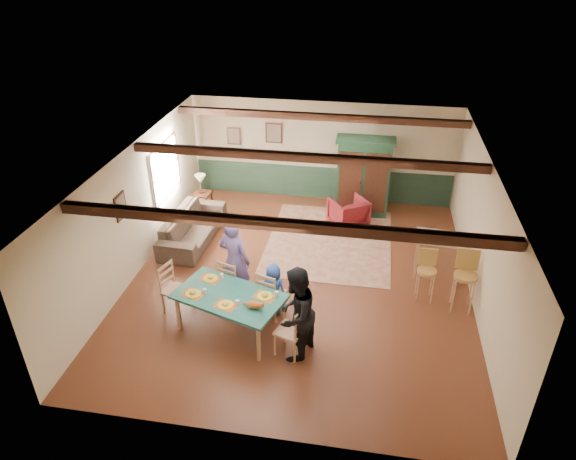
% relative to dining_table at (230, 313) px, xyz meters
% --- Properties ---
extents(floor, '(8.00, 8.00, 0.00)m').
position_rel_dining_table_xyz_m(floor, '(1.01, 1.81, -0.40)').
color(floor, '#4E2415').
rests_on(floor, ground).
extents(wall_back, '(7.00, 0.02, 2.70)m').
position_rel_dining_table_xyz_m(wall_back, '(1.01, 5.81, 0.95)').
color(wall_back, beige).
rests_on(wall_back, floor).
extents(wall_left, '(0.02, 8.00, 2.70)m').
position_rel_dining_table_xyz_m(wall_left, '(-2.49, 1.81, 0.95)').
color(wall_left, beige).
rests_on(wall_left, floor).
extents(wall_right, '(0.02, 8.00, 2.70)m').
position_rel_dining_table_xyz_m(wall_right, '(4.51, 1.81, 0.95)').
color(wall_right, beige).
rests_on(wall_right, floor).
extents(ceiling, '(7.00, 8.00, 0.02)m').
position_rel_dining_table_xyz_m(ceiling, '(1.01, 1.81, 2.30)').
color(ceiling, white).
rests_on(ceiling, wall_back).
extents(wainscot_back, '(6.95, 0.03, 0.90)m').
position_rel_dining_table_xyz_m(wainscot_back, '(1.01, 5.79, 0.05)').
color(wainscot_back, '#1E3829').
rests_on(wainscot_back, floor).
extents(ceiling_beam_front, '(6.95, 0.16, 0.16)m').
position_rel_dining_table_xyz_m(ceiling_beam_front, '(1.01, -0.49, 2.21)').
color(ceiling_beam_front, black).
rests_on(ceiling_beam_front, ceiling).
extents(ceiling_beam_mid, '(6.95, 0.16, 0.16)m').
position_rel_dining_table_xyz_m(ceiling_beam_mid, '(1.01, 2.21, 2.21)').
color(ceiling_beam_mid, black).
rests_on(ceiling_beam_mid, ceiling).
extents(ceiling_beam_back, '(6.95, 0.16, 0.16)m').
position_rel_dining_table_xyz_m(ceiling_beam_back, '(1.01, 4.81, 2.21)').
color(ceiling_beam_back, black).
rests_on(ceiling_beam_back, ceiling).
extents(window_left, '(0.06, 1.60, 1.30)m').
position_rel_dining_table_xyz_m(window_left, '(-2.46, 3.51, 1.15)').
color(window_left, white).
rests_on(window_left, wall_left).
extents(picture_left_wall, '(0.04, 0.42, 0.52)m').
position_rel_dining_table_xyz_m(picture_left_wall, '(-2.46, 1.21, 1.35)').
color(picture_left_wall, gray).
rests_on(picture_left_wall, wall_left).
extents(picture_back_a, '(0.45, 0.04, 0.55)m').
position_rel_dining_table_xyz_m(picture_back_a, '(-0.29, 5.78, 1.40)').
color(picture_back_a, gray).
rests_on(picture_back_a, wall_back).
extents(picture_back_b, '(0.38, 0.04, 0.48)m').
position_rel_dining_table_xyz_m(picture_back_b, '(-1.39, 5.78, 1.25)').
color(picture_back_b, gray).
rests_on(picture_back_b, wall_back).
extents(dining_table, '(2.15, 1.61, 0.80)m').
position_rel_dining_table_xyz_m(dining_table, '(0.00, 0.00, 0.00)').
color(dining_table, '#1C594F').
rests_on(dining_table, floor).
extents(dining_chair_far_left, '(0.57, 0.58, 1.01)m').
position_rel_dining_table_xyz_m(dining_chair_far_left, '(-0.16, 0.86, 0.11)').
color(dining_chair_far_left, tan).
rests_on(dining_chair_far_left, floor).
extents(dining_chair_far_right, '(0.57, 0.58, 1.01)m').
position_rel_dining_table_xyz_m(dining_chair_far_right, '(0.64, 0.59, 0.11)').
color(dining_chair_far_right, tan).
rests_on(dining_chair_far_right, floor).
extents(dining_chair_end_left, '(0.58, 0.57, 1.01)m').
position_rel_dining_table_xyz_m(dining_chair_end_left, '(-1.16, 0.38, 0.11)').
color(dining_chair_end_left, tan).
rests_on(dining_chair_end_left, floor).
extents(dining_chair_end_right, '(0.58, 0.57, 1.01)m').
position_rel_dining_table_xyz_m(dining_chair_end_right, '(1.16, -0.38, 0.11)').
color(dining_chair_end_right, tan).
rests_on(dining_chair_end_right, floor).
extents(person_man, '(0.77, 0.63, 1.83)m').
position_rel_dining_table_xyz_m(person_man, '(-0.14, 0.94, 0.52)').
color(person_man, slate).
rests_on(person_man, floor).
extents(person_woman, '(0.90, 1.02, 1.75)m').
position_rel_dining_table_xyz_m(person_woman, '(1.26, -0.42, 0.48)').
color(person_woman, black).
rests_on(person_woman, floor).
extents(person_child, '(0.60, 0.49, 1.07)m').
position_rel_dining_table_xyz_m(person_child, '(0.67, 0.67, 0.14)').
color(person_child, '#26479B').
rests_on(person_child, floor).
extents(cat, '(0.41, 0.26, 0.19)m').
position_rel_dining_table_xyz_m(cat, '(0.52, -0.28, 0.49)').
color(cat, '#CA5D23').
rests_on(cat, dining_table).
extents(place_setting_near_left, '(0.50, 0.44, 0.11)m').
position_rel_dining_table_xyz_m(place_setting_near_left, '(-0.64, -0.07, 0.45)').
color(place_setting_near_left, yellow).
rests_on(place_setting_near_left, dining_table).
extents(place_setting_near_center, '(0.50, 0.44, 0.11)m').
position_rel_dining_table_xyz_m(place_setting_near_center, '(0.02, -0.29, 0.45)').
color(place_setting_near_center, yellow).
rests_on(place_setting_near_center, dining_table).
extents(place_setting_far_left, '(0.50, 0.44, 0.11)m').
position_rel_dining_table_xyz_m(place_setting_far_left, '(-0.47, 0.44, 0.45)').
color(place_setting_far_left, yellow).
rests_on(place_setting_far_left, dining_table).
extents(place_setting_far_right, '(0.50, 0.44, 0.11)m').
position_rel_dining_table_xyz_m(place_setting_far_right, '(0.64, 0.07, 0.45)').
color(place_setting_far_right, yellow).
rests_on(place_setting_far_right, dining_table).
extents(area_rug, '(2.91, 3.45, 0.01)m').
position_rel_dining_table_xyz_m(area_rug, '(1.49, 3.47, -0.39)').
color(area_rug, '#C7B490').
rests_on(area_rug, floor).
extents(armoire, '(1.45, 0.58, 2.05)m').
position_rel_dining_table_xyz_m(armoire, '(2.15, 5.06, 0.63)').
color(armoire, '#163723').
rests_on(armoire, floor).
extents(armchair, '(1.13, 1.14, 0.75)m').
position_rel_dining_table_xyz_m(armchair, '(1.86, 4.30, -0.02)').
color(armchair, '#480E15').
rests_on(armchair, floor).
extents(sofa, '(1.02, 2.41, 0.69)m').
position_rel_dining_table_xyz_m(sofa, '(-1.74, 3.03, -0.05)').
color(sofa, '#3A2E24').
rests_on(sofa, floor).
extents(end_table, '(0.50, 0.50, 0.55)m').
position_rel_dining_table_xyz_m(end_table, '(-1.95, 4.42, -0.12)').
color(end_table, black).
rests_on(end_table, floor).
extents(table_lamp, '(0.31, 0.31, 0.51)m').
position_rel_dining_table_xyz_m(table_lamp, '(-1.95, 4.42, 0.41)').
color(table_lamp, beige).
rests_on(table_lamp, end_table).
extents(counter_table, '(1.17, 0.75, 0.93)m').
position_rel_dining_table_xyz_m(counter_table, '(3.91, 2.48, 0.07)').
color(counter_table, beige).
rests_on(counter_table, floor).
extents(bar_stool_left, '(0.38, 0.42, 1.08)m').
position_rel_dining_table_xyz_m(bar_stool_left, '(3.55, 1.57, 0.14)').
color(bar_stool_left, tan).
rests_on(bar_stool_left, floor).
extents(bar_stool_right, '(0.49, 0.52, 1.25)m').
position_rel_dining_table_xyz_m(bar_stool_right, '(4.24, 1.35, 0.23)').
color(bar_stool_right, tan).
rests_on(bar_stool_right, floor).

